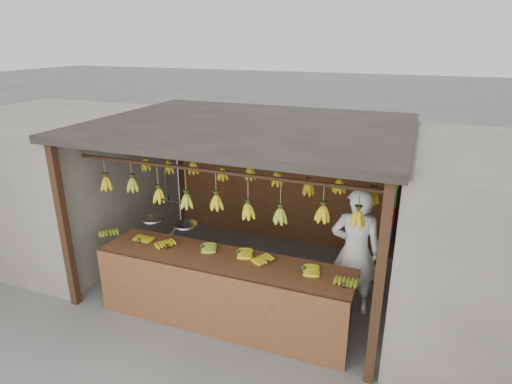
% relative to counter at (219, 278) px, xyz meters
% --- Properties ---
extents(ground, '(80.00, 80.00, 0.00)m').
position_rel_counter_xyz_m(ground, '(-0.10, 1.22, -0.70)').
color(ground, '#5B5B57').
extents(stall, '(4.30, 3.30, 2.40)m').
position_rel_counter_xyz_m(stall, '(-0.10, 1.55, 1.27)').
color(stall, black).
rests_on(stall, ground).
extents(neighbor_left, '(3.00, 3.00, 2.30)m').
position_rel_counter_xyz_m(neighbor_left, '(-3.70, 1.22, 0.45)').
color(neighbor_left, slate).
rests_on(neighbor_left, ground).
extents(counter, '(3.51, 0.75, 0.96)m').
position_rel_counter_xyz_m(counter, '(0.00, 0.00, 0.00)').
color(counter, brown).
rests_on(counter, ground).
extents(hanging_bananas, '(3.64, 2.23, 0.40)m').
position_rel_counter_xyz_m(hanging_bananas, '(-0.10, 1.22, 0.92)').
color(hanging_bananas, gold).
rests_on(hanging_bananas, ground).
extents(balance_scale, '(0.80, 0.30, 0.78)m').
position_rel_counter_xyz_m(balance_scale, '(-0.82, 0.22, 0.57)').
color(balance_scale, black).
rests_on(balance_scale, ground).
extents(vendor, '(0.69, 0.50, 1.76)m').
position_rel_counter_xyz_m(vendor, '(1.50, 0.95, 0.18)').
color(vendor, white).
rests_on(vendor, ground).
extents(bag_bundles, '(0.08, 0.26, 1.31)m').
position_rel_counter_xyz_m(bag_bundles, '(1.84, 2.57, 0.28)').
color(bag_bundles, yellow).
rests_on(bag_bundles, ground).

